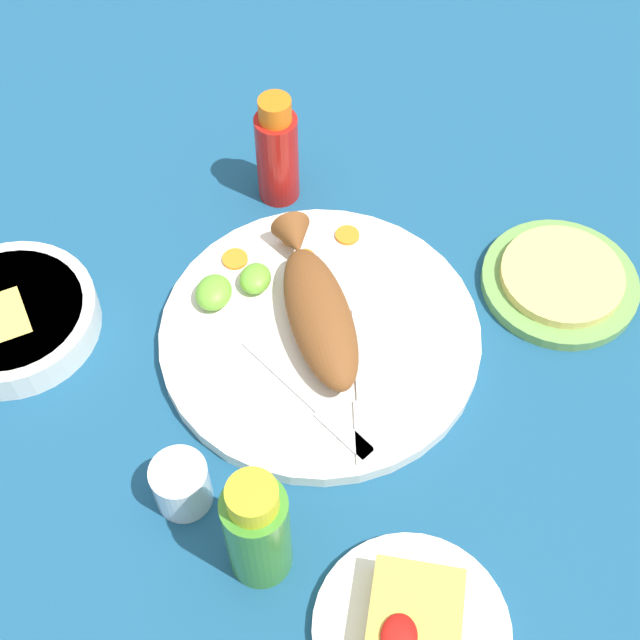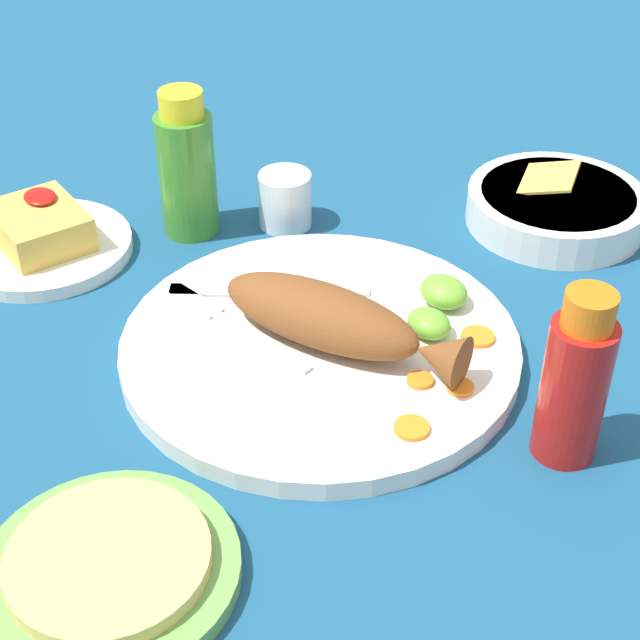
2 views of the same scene
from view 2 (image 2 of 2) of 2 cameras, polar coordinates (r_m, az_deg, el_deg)
name	(u,v)px [view 2 (image 2 of 2)]	position (r m, az deg, el deg)	size (l,w,h in m)	color
ground_plane	(320,355)	(0.86, 0.00, -2.04)	(4.00, 4.00, 0.00)	navy
main_plate	(320,347)	(0.85, 0.00, -1.56)	(0.35, 0.35, 0.02)	white
fried_fish	(334,320)	(0.83, 0.80, 0.03)	(0.23, 0.14, 0.05)	brown
fork_near	(223,319)	(0.87, -5.65, 0.06)	(0.18, 0.05, 0.00)	silver
fork_far	(255,291)	(0.91, -3.79, 1.68)	(0.12, 0.16, 0.00)	silver
carrot_slice_near	(412,428)	(0.76, 5.35, -6.27)	(0.03, 0.03, 0.00)	orange
carrot_slice_mid	(420,380)	(0.81, 5.84, -3.50)	(0.02, 0.02, 0.00)	orange
carrot_slice_far	(460,387)	(0.80, 8.16, -3.89)	(0.02, 0.02, 0.00)	orange
carrot_slice_extra	(478,337)	(0.86, 9.17, -0.97)	(0.03, 0.03, 0.00)	orange
lime_wedge_main	(429,323)	(0.85, 6.36, -0.20)	(0.04, 0.03, 0.02)	#6BB233
lime_wedge_side	(444,292)	(0.89, 7.21, 1.64)	(0.05, 0.04, 0.03)	#6BB233
hot_sauce_bottle_red	(575,382)	(0.75, 14.61, -3.51)	(0.05, 0.05, 0.15)	#B21914
hot_sauce_bottle_green	(187,168)	(1.01, -7.76, 8.76)	(0.06, 0.06, 0.15)	#3D8428
salt_cup	(285,203)	(1.03, -2.04, 6.82)	(0.06, 0.06, 0.06)	silver
side_plate_fries	(44,248)	(1.03, -15.77, 4.07)	(0.18, 0.18, 0.01)	white
fries_pile	(40,225)	(1.02, -16.00, 5.32)	(0.10, 0.08, 0.04)	gold
guacamole_bowl	(556,205)	(1.06, 13.56, 6.50)	(0.19, 0.19, 0.05)	white
tortilla_plate	(111,571)	(0.70, -12.08, -14.11)	(0.18, 0.18, 0.01)	#6B9E4C
tortilla_stack	(108,559)	(0.69, -12.22, -13.42)	(0.14, 0.14, 0.01)	#E0C666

